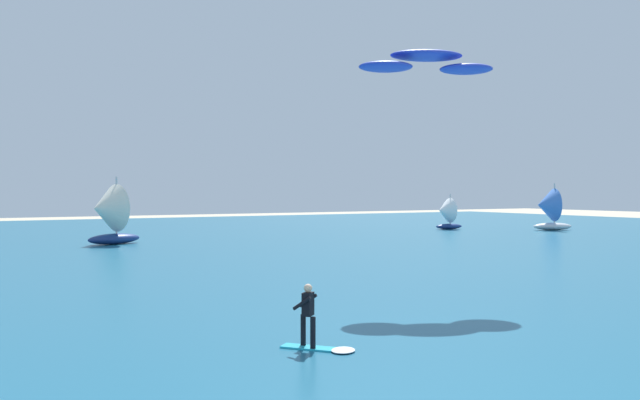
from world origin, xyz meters
The scene contains 6 objects.
ocean centered at (0.00, 51.92, 0.05)m, with size 160.00×90.00×0.10m, color #1E607F.
kitesurfer centered at (-2.00, 14.10, 0.70)m, with size 1.70×1.85×1.67m.
kite centered at (6.40, 20.03, 9.28)m, with size 5.77×3.62×0.84m.
sailboat_leading centered at (-0.15, 49.86, 2.47)m, with size 4.60×4.09×5.17m.
sailboat_trailing centered at (35.20, 52.45, 1.82)m, with size 3.27×2.80×3.75m.
sailboat_center_horizon centered at (43.46, 46.07, 2.34)m, with size 4.34×3.89×4.89m.
Camera 1 is at (-9.93, -0.18, 4.15)m, focal length 35.93 mm.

